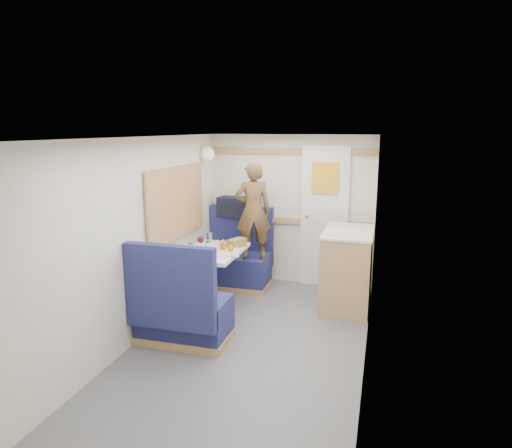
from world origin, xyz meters
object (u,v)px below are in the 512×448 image
(dinette_table, at_px, (213,263))
(beer_glass, at_px, (223,247))
(bread_loaf, at_px, (237,243))
(salt_grinder, at_px, (208,247))
(cheese_block, at_px, (215,250))
(person, at_px, (253,211))
(tray, at_px, (226,252))
(galley_counter, at_px, (347,268))
(orange_fruit, at_px, (230,248))
(bench_far, at_px, (237,264))
(pepper_grinder, at_px, (207,246))
(duffel_bag, at_px, (239,207))
(tumbler_mid, at_px, (209,237))
(wine_glass, at_px, (201,240))
(tumbler_left, at_px, (190,248))
(tumbler_right, at_px, (221,243))
(dome_light, at_px, (207,154))
(bench_near, at_px, (182,314))

(dinette_table, distance_m, beer_glass, 0.23)
(bread_loaf, bearing_deg, salt_grinder, -135.26)
(cheese_block, height_order, beer_glass, beer_glass)
(person, bearing_deg, tray, 65.09)
(bread_loaf, bearing_deg, cheese_block, -116.79)
(galley_counter, xyz_separation_m, orange_fruit, (-1.24, -0.58, 0.31))
(bench_far, xyz_separation_m, pepper_grinder, (-0.06, -0.89, 0.47))
(duffel_bag, xyz_separation_m, tumbler_mid, (-0.14, -0.75, -0.26))
(salt_grinder, bearing_deg, wine_glass, -164.78)
(orange_fruit, bearing_deg, salt_grinder, -178.43)
(salt_grinder, bearing_deg, bench_far, 87.40)
(cheese_block, height_order, wine_glass, wine_glass)
(tumbler_left, bearing_deg, bread_loaf, 41.89)
(orange_fruit, height_order, beer_glass, beer_glass)
(tumbler_right, relative_size, salt_grinder, 1.17)
(dome_light, bearing_deg, orange_fruit, -55.13)
(galley_counter, height_order, tumbler_mid, galley_counter)
(dome_light, relative_size, bread_loaf, 0.88)
(tumbler_right, bearing_deg, tumbler_mid, 135.22)
(orange_fruit, relative_size, tumbler_mid, 0.64)
(bench_far, xyz_separation_m, bread_loaf, (0.22, -0.65, 0.47))
(bench_near, distance_m, cheese_block, 0.90)
(galley_counter, xyz_separation_m, person, (-1.19, 0.14, 0.60))
(bench_near, bearing_deg, pepper_grinder, 93.82)
(tumbler_mid, relative_size, salt_grinder, 1.26)
(bench_near, distance_m, tumbler_mid, 1.34)
(dinette_table, bearing_deg, bread_loaf, 44.88)
(wine_glass, height_order, tumbler_left, wine_glass)
(tumbler_right, bearing_deg, bench_near, -93.21)
(orange_fruit, bearing_deg, bench_far, 104.08)
(dome_light, xyz_separation_m, cheese_block, (0.45, -0.94, -0.99))
(galley_counter, relative_size, tumbler_mid, 8.22)
(bench_near, bearing_deg, beer_glass, 81.98)
(bread_loaf, bearing_deg, dome_light, 133.59)
(dome_light, bearing_deg, bread_loaf, -46.41)
(tumbler_mid, bearing_deg, pepper_grinder, -71.45)
(galley_counter, height_order, tumbler_left, galley_counter)
(bench_near, height_order, tumbler_left, bench_near)
(bread_loaf, bearing_deg, galley_counter, 15.00)
(bench_far, height_order, wine_glass, bench_far)
(tumbler_left, bearing_deg, orange_fruit, 16.82)
(tray, bearing_deg, tumbler_left, -168.14)
(tumbler_left, bearing_deg, tray, 11.86)
(tumbler_right, xyz_separation_m, beer_glass, (0.07, -0.13, -0.01))
(duffel_bag, relative_size, bread_loaf, 2.41)
(dome_light, xyz_separation_m, tumbler_left, (0.19, -1.01, -0.98))
(dinette_table, bearing_deg, bench_near, -90.00)
(person, xyz_separation_m, tumbler_left, (-0.48, -0.86, -0.29))
(dinette_table, xyz_separation_m, salt_grinder, (-0.04, -0.04, 0.20))
(cheese_block, bearing_deg, galley_counter, 24.60)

